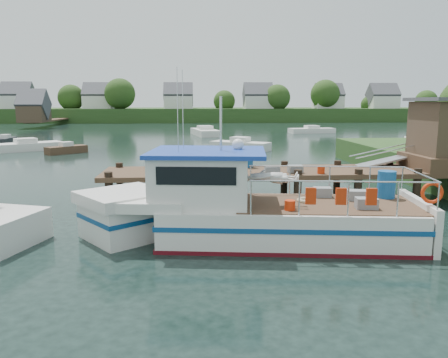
{
  "coord_description": "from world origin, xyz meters",
  "views": [
    {
      "loc": [
        -2.24,
        -18.32,
        4.28
      ],
      "look_at": [
        -1.0,
        -1.5,
        1.3
      ],
      "focal_mm": 35.0,
      "sensor_mm": 36.0,
      "label": 1
    }
  ],
  "objects": [
    {
      "name": "far_shore",
      "position": [
        0.01,
        82.37,
        2.1
      ],
      "size": [
        140.0,
        42.55,
        9.22
      ],
      "color": "#29471D",
      "rests_on": "ground"
    },
    {
      "name": "moored_b",
      "position": [
        2.1,
        20.72,
        0.44
      ],
      "size": [
        5.5,
        4.48,
        1.19
      ],
      "rotation": [
        0.0,
        0.0,
        0.03
      ],
      "color": "silver",
      "rests_on": "ground"
    },
    {
      "name": "lobster_boat",
      "position": [
        -0.62,
        -5.18,
        0.96
      ],
      "size": [
        11.01,
        4.37,
        5.29
      ],
      "rotation": [
        0.0,
        0.0,
        -0.13
      ],
      "color": "silver",
      "rests_on": "ground"
    },
    {
      "name": "moored_e",
      "position": [
        -21.67,
        28.83,
        0.35
      ],
      "size": [
        1.24,
        3.45,
        0.95
      ],
      "rotation": [
        0.0,
        0.0,
        0.2
      ],
      "color": "black",
      "rests_on": "ground"
    },
    {
      "name": "moored_d",
      "position": [
        -0.52,
        38.63,
        0.46
      ],
      "size": [
        3.81,
        7.69,
        1.25
      ],
      "rotation": [
        0.0,
        0.0,
        -0.34
      ],
      "color": "silver",
      "rests_on": "ground"
    },
    {
      "name": "dock",
      "position": [
        6.51,
        0.01,
        2.24
      ],
      "size": [
        16.6,
        3.0,
        4.78
      ],
      "color": "#493322",
      "rests_on": "ground"
    },
    {
      "name": "moored_a",
      "position": [
        -16.98,
        21.56,
        0.41
      ],
      "size": [
        6.15,
        5.15,
        1.12
      ],
      "rotation": [
        0.0,
        0.0,
        0.26
      ],
      "color": "silver",
      "rests_on": "ground"
    },
    {
      "name": "ground_plane",
      "position": [
        0.0,
        0.0,
        0.0
      ],
      "size": [
        160.0,
        160.0,
        0.0
      ],
      "primitive_type": "plane",
      "color": "black"
    },
    {
      "name": "moored_rowboat",
      "position": [
        -12.82,
        19.22,
        0.37
      ],
      "size": [
        3.27,
        3.14,
        0.98
      ],
      "rotation": [
        0.0,
        0.0,
        0.22
      ],
      "color": "#493322",
      "rests_on": "ground"
    },
    {
      "name": "moored_c",
      "position": [
        19.6,
        22.81,
        0.35
      ],
      "size": [
        5.96,
        2.05,
        0.94
      ],
      "rotation": [
        0.0,
        0.0,
        -0.17
      ],
      "color": "silver",
      "rests_on": "ground"
    },
    {
      "name": "moored_far",
      "position": [
        14.46,
        41.7,
        0.4
      ],
      "size": [
        6.57,
        3.11,
        1.07
      ],
      "rotation": [
        0.0,
        0.0,
        0.42
      ],
      "color": "silver",
      "rests_on": "ground"
    }
  ]
}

